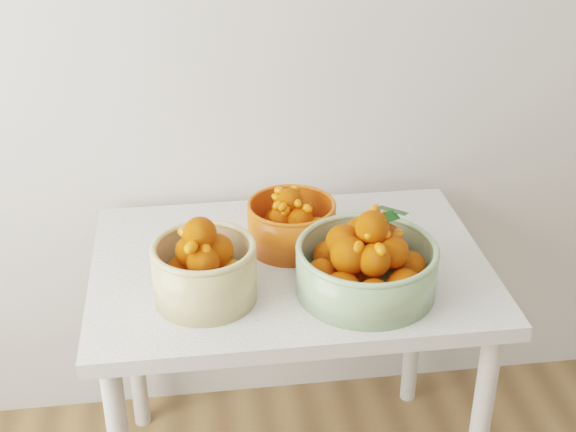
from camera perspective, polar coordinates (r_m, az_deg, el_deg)
name	(u,v)px	position (r m, az deg, el deg)	size (l,w,h in m)	color
table	(290,293)	(2.09, 0.13, -5.48)	(1.00, 0.70, 0.75)	silver
bowl_cream	(205,269)	(1.87, -5.96, -3.76)	(0.27, 0.27, 0.21)	tan
bowl_green	(366,264)	(1.90, 5.59, -3.40)	(0.34, 0.34, 0.22)	#88AA78
bowl_orange	(292,223)	(2.07, 0.26, -0.53)	(0.26, 0.26, 0.17)	#EB4A12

